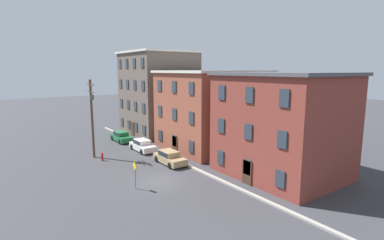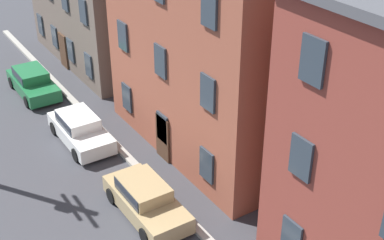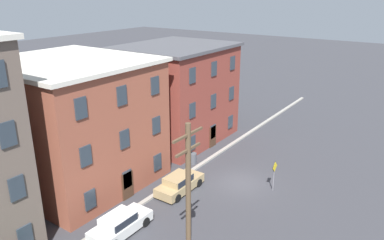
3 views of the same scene
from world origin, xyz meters
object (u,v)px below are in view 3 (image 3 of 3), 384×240
car_white (120,223)px  utility_pole (189,196)px  car_tan (179,183)px  caution_sign (274,171)px

car_white → utility_pole: 7.42m
car_tan → utility_pole: (-7.18, -6.03, 4.38)m
car_white → car_tan: (6.58, 0.07, 0.00)m
car_tan → caution_sign: caution_sign is taller
car_tan → car_white: bearing=-179.4°
utility_pole → car_white: bearing=84.2°
caution_sign → car_tan: bearing=126.1°
car_tan → caution_sign: size_ratio=1.74×
caution_sign → car_white: bearing=151.4°
car_tan → utility_pole: bearing=-140.0°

